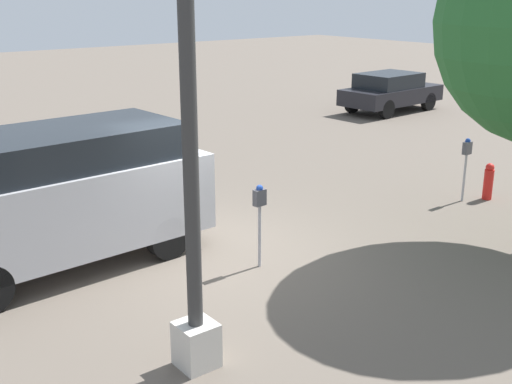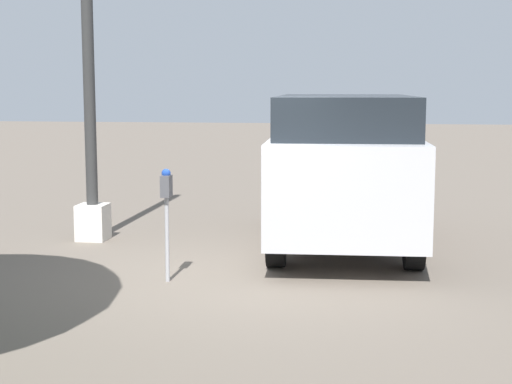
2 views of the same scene
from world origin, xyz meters
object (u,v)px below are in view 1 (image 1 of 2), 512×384
object	(u,v)px
parked_van	(57,194)
car_distant	(390,91)
parking_meter_far	(466,155)
fire_hydrant	(488,181)
parking_meter_near	(260,207)
lamp_post	(191,175)

from	to	relation	value
parked_van	car_distant	distance (m)	15.89
parking_meter_far	fire_hydrant	size ratio (longest dim) A/B	1.71
car_distant	fire_hydrant	bearing A→B (deg)	-130.91
parking_meter_near	car_distant	bearing A→B (deg)	-149.10
fire_hydrant	parking_meter_far	bearing A→B (deg)	-25.96
parking_meter_near	lamp_post	distance (m)	3.24
parked_van	car_distant	world-z (taller)	parked_van
parking_meter_far	lamp_post	world-z (taller)	lamp_post
parking_meter_near	parked_van	size ratio (longest dim) A/B	0.28
fire_hydrant	lamp_post	bearing A→B (deg)	10.47
fire_hydrant	parked_van	bearing A→B (deg)	-15.04
parking_meter_far	car_distant	world-z (taller)	car_distant
parking_meter_near	car_distant	distance (m)	14.62
car_distant	fire_hydrant	world-z (taller)	car_distant
lamp_post	car_distant	size ratio (longest dim) A/B	1.61
parking_meter_far	fire_hydrant	world-z (taller)	parking_meter_far
car_distant	fire_hydrant	distance (m)	10.32
parking_meter_near	lamp_post	bearing A→B (deg)	35.34
parking_meter_near	parking_meter_far	xyz separation A→B (m)	(-5.45, -0.01, -0.02)
fire_hydrant	car_distant	bearing A→B (deg)	-127.86
lamp_post	fire_hydrant	distance (m)	8.68
parking_meter_near	parked_van	distance (m)	3.19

